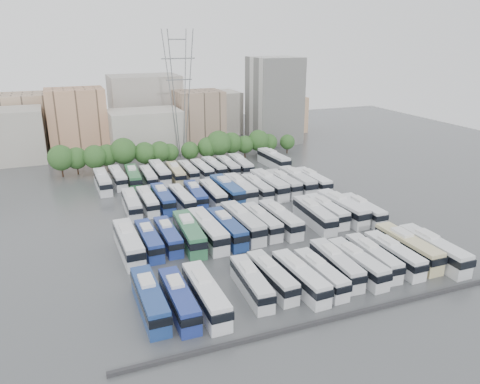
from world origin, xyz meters
name	(u,v)px	position (x,y,z in m)	size (l,w,h in m)	color
ground	(242,222)	(0.00, 0.00, 0.00)	(220.00, 220.00, 0.00)	#424447
parapet	(342,317)	(0.00, -33.00, 0.25)	(56.00, 0.50, 0.50)	#2D2D30
tree_line	(173,149)	(-2.36, 42.04, 4.38)	(66.02, 7.86, 8.45)	black
city_buildings	(133,118)	(-7.46, 71.86, 7.87)	(102.00, 35.00, 20.00)	#9E998E
apartment_tower	(274,100)	(34.00, 58.00, 13.00)	(14.00, 14.00, 26.00)	silver
electricity_pylon	(179,89)	(2.00, 50.00, 18.66)	(9.00, 6.91, 33.83)	slate
bus_r0_s0	(150,299)	(-21.52, -23.07, 1.92)	(2.78, 12.50, 3.92)	navy
bus_r0_s1	(179,299)	(-18.14, -24.28, 1.84)	(2.62, 11.95, 3.75)	navy
bus_r0_s2	(206,294)	(-14.77, -24.67, 1.96)	(2.83, 12.71, 3.98)	silver
bus_r0_s4	(251,282)	(-8.12, -23.68, 1.74)	(3.02, 11.40, 3.54)	silver
bus_r0_s5	(272,276)	(-4.88, -23.19, 1.74)	(2.96, 11.38, 3.54)	silver
bus_r0_s6	(300,277)	(-1.49, -24.96, 1.82)	(3.10, 11.93, 3.71)	silver
bus_r0_s7	(320,273)	(1.68, -24.92, 1.71)	(2.69, 11.17, 3.49)	silver
bus_r0_s8	(336,264)	(5.09, -23.49, 1.81)	(3.04, 11.86, 3.69)	silver
bus_r0_s9	(357,263)	(8.09, -24.32, 1.82)	(2.92, 11.90, 3.71)	silver
bus_r0_s10	(373,257)	(11.38, -23.58, 1.77)	(2.87, 11.56, 3.60)	silver
bus_r0_s11	(394,254)	(14.76, -24.04, 1.80)	(2.58, 11.72, 3.68)	silver
bus_r0_s12	(408,247)	(18.12, -23.10, 1.98)	(2.84, 12.87, 4.04)	beige
bus_r0_s13	(433,249)	(21.20, -25.16, 2.01)	(2.85, 13.03, 4.09)	silver
bus_r1_s0	(129,243)	(-21.41, -5.88, 2.02)	(3.16, 13.18, 4.12)	silver
bus_r1_s1	(149,240)	(-18.16, -5.43, 1.78)	(2.72, 11.63, 3.64)	navy
bus_r1_s2	(168,236)	(-14.94, -4.93, 1.73)	(2.51, 11.25, 3.53)	navy
bus_r1_s3	(189,233)	(-11.61, -5.74, 2.04)	(3.48, 13.33, 4.15)	#2F6E46
bus_r1_s4	(208,230)	(-8.41, -5.66, 2.07)	(3.29, 13.49, 4.21)	silver
bus_r1_s5	(227,228)	(-5.11, -5.91, 1.95)	(3.21, 12.74, 3.97)	navy
bus_r1_s6	(243,222)	(-1.80, -4.80, 2.07)	(3.51, 13.55, 4.21)	silver
bus_r1_s7	(261,221)	(1.65, -5.07, 1.84)	(2.98, 12.01, 3.74)	silver
bus_r1_s8	(280,219)	(5.05, -5.56, 1.94)	(3.08, 12.67, 3.95)	silver
bus_r1_s10	(314,214)	(11.68, -6.02, 1.95)	(3.35, 12.78, 3.97)	silver
bus_r1_s11	(327,210)	(14.97, -4.85, 1.83)	(2.71, 11.90, 3.72)	silver
bus_r1_s12	(342,208)	(18.10, -5.18, 2.06)	(3.52, 13.48, 4.19)	silver
bus_r1_s13	(363,210)	(21.48, -6.90, 1.80)	(2.65, 11.69, 3.66)	silver
bus_r2_s1	(132,204)	(-18.01, 12.24, 1.80)	(2.83, 11.73, 3.66)	silver
bus_r2_s2	(148,201)	(-14.82, 12.92, 1.73)	(2.58, 11.29, 3.53)	white
bus_r2_s3	(163,198)	(-11.75, 12.90, 1.85)	(2.62, 11.98, 3.76)	navy
bus_r2_s4	(182,198)	(-8.23, 11.65, 1.75)	(2.95, 11.45, 3.56)	silver
bus_r2_s5	(195,195)	(-5.05, 12.82, 1.79)	(3.07, 11.71, 3.64)	navy
bus_r2_s6	(213,193)	(-1.52, 12.21, 1.80)	(2.63, 11.68, 3.66)	silver
bus_r2_s7	(227,190)	(1.67, 12.46, 2.05)	(3.41, 13.39, 4.17)	navy
bus_r2_s8	(240,188)	(4.77, 12.82, 1.96)	(2.93, 12.79, 4.00)	silver
bus_r2_s9	(257,188)	(8.30, 12.20, 1.83)	(2.73, 11.91, 3.73)	silver
bus_r2_s10	(269,184)	(11.40, 12.73, 2.09)	(3.46, 13.64, 4.25)	silver
bus_r2_s11	(284,183)	(15.00, 12.94, 1.90)	(3.04, 12.40, 3.87)	silver
bus_r2_s12	(297,181)	(18.24, 12.82, 2.06)	(2.99, 13.40, 4.20)	silver
bus_r2_s13	(313,181)	(21.68, 11.93, 1.91)	(2.79, 12.41, 3.89)	silver
bus_r3_s0	(103,181)	(-21.69, 28.70, 1.89)	(2.93, 12.35, 3.86)	silver
bus_r3_s1	(118,177)	(-18.13, 30.89, 1.79)	(2.98, 11.73, 3.65)	silver
bus_r3_s2	(133,177)	(-14.88, 29.49, 1.87)	(3.23, 12.28, 3.82)	#2D693B
bus_r3_s3	(148,177)	(-11.52, 28.97, 1.70)	(2.54, 11.06, 3.46)	silver
bus_r3_s4	(160,172)	(-8.40, 31.02, 1.93)	(2.82, 12.52, 3.92)	silver
bus_r3_s5	(176,173)	(-4.97, 29.38, 1.78)	(2.92, 11.60, 3.62)	#C8B789
bus_r3_s6	(188,171)	(-1.70, 30.31, 1.68)	(2.48, 10.94, 3.43)	silver
bus_r3_s7	(202,170)	(1.58, 29.86, 1.72)	(2.80, 11.26, 3.51)	white
bus_r3_s8	(214,167)	(4.94, 30.91, 1.75)	(3.04, 11.48, 3.57)	silver
bus_r3_s9	(228,166)	(8.41, 30.24, 1.77)	(2.73, 11.57, 3.61)	silver
bus_r3_s10	(241,165)	(11.60, 29.83, 1.91)	(3.31, 12.50, 3.88)	silver
bus_r3_s13	(274,159)	(21.30, 31.26, 2.03)	(3.55, 13.33, 4.14)	silver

